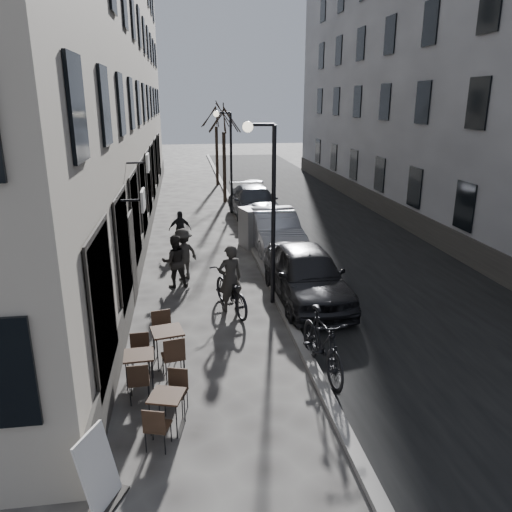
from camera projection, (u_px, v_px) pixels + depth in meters
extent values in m
plane|color=#363331|center=(332.00, 433.00, 8.82)|extent=(120.00, 120.00, 0.00)
cube|color=black|center=(314.00, 219.00, 24.45)|extent=(7.30, 60.00, 0.00)
cube|color=gray|center=(240.00, 221.00, 23.93)|extent=(0.25, 60.00, 0.12)
cube|color=gray|center=(92.00, 41.00, 21.16)|extent=(4.00, 35.00, 16.00)
cube|color=slate|center=(435.00, 46.00, 23.29)|extent=(4.00, 35.00, 16.00)
cylinder|color=black|center=(273.00, 218.00, 13.73)|extent=(0.12, 0.12, 5.00)
cylinder|color=black|center=(261.00, 125.00, 12.93)|extent=(0.70, 0.08, 0.08)
sphere|color=#FFF2CC|center=(248.00, 127.00, 12.90)|extent=(0.28, 0.28, 0.28)
cylinder|color=black|center=(231.00, 164.00, 25.06)|extent=(0.12, 0.12, 5.00)
cylinder|color=black|center=(223.00, 113.00, 24.26)|extent=(0.70, 0.08, 0.08)
sphere|color=#FFF2CC|center=(216.00, 114.00, 24.23)|extent=(0.28, 0.28, 0.28)
cylinder|color=black|center=(224.00, 168.00, 28.04)|extent=(0.20, 0.20, 3.90)
cylinder|color=black|center=(217.00, 156.00, 33.70)|extent=(0.20, 0.20, 3.90)
cube|color=black|center=(167.00, 396.00, 8.72)|extent=(0.71, 0.71, 0.04)
cylinder|color=black|center=(150.00, 420.00, 8.64)|extent=(0.02, 0.02, 0.66)
cylinder|color=black|center=(177.00, 422.00, 8.57)|extent=(0.02, 0.02, 0.66)
cylinder|color=black|center=(159.00, 404.00, 9.09)|extent=(0.02, 0.02, 0.66)
cylinder|color=black|center=(184.00, 406.00, 9.02)|extent=(0.02, 0.02, 0.66)
cube|color=black|center=(139.00, 355.00, 10.05)|extent=(0.62, 0.62, 0.04)
cylinder|color=black|center=(127.00, 379.00, 9.88)|extent=(0.02, 0.02, 0.69)
cylinder|color=black|center=(152.00, 376.00, 9.98)|extent=(0.02, 0.02, 0.69)
cylinder|color=black|center=(128.00, 366.00, 10.35)|extent=(0.02, 0.02, 0.69)
cylinder|color=black|center=(152.00, 364.00, 10.44)|extent=(0.02, 0.02, 0.69)
cube|color=black|center=(167.00, 331.00, 10.90)|extent=(0.78, 0.78, 0.04)
cylinder|color=black|center=(158.00, 356.00, 10.69)|extent=(0.03, 0.03, 0.77)
cylinder|color=black|center=(183.00, 351.00, 10.87)|extent=(0.03, 0.03, 0.77)
cylinder|color=black|center=(154.00, 344.00, 11.18)|extent=(0.03, 0.03, 0.77)
cylinder|color=black|center=(178.00, 340.00, 11.36)|extent=(0.03, 0.03, 0.77)
cube|color=black|center=(108.00, 502.00, 7.28)|extent=(0.58, 0.76, 0.04)
cube|color=white|center=(98.00, 469.00, 7.09)|extent=(0.54, 0.74, 1.14)
cube|color=slate|center=(250.00, 228.00, 19.72)|extent=(0.83, 1.15, 1.55)
imported|color=black|center=(230.00, 291.00, 13.75)|extent=(1.36, 2.33, 1.16)
imported|color=#282623|center=(230.00, 279.00, 13.64)|extent=(0.79, 0.63, 1.89)
imported|color=black|center=(175.00, 261.00, 15.46)|extent=(0.87, 0.72, 1.66)
imported|color=#2D2A27|center=(183.00, 254.00, 16.12)|extent=(1.25, 1.18, 1.70)
imported|color=black|center=(180.00, 230.00, 19.54)|extent=(0.89, 0.39, 1.50)
imported|color=black|center=(307.00, 274.00, 14.41)|extent=(2.04, 4.79, 1.61)
imported|color=gray|center=(274.00, 230.00, 19.36)|extent=(1.77, 4.78, 1.56)
imported|color=#303339|center=(254.00, 203.00, 24.56)|extent=(2.37, 5.36, 1.53)
imported|color=black|center=(322.00, 343.00, 10.55)|extent=(0.87, 2.38, 1.40)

